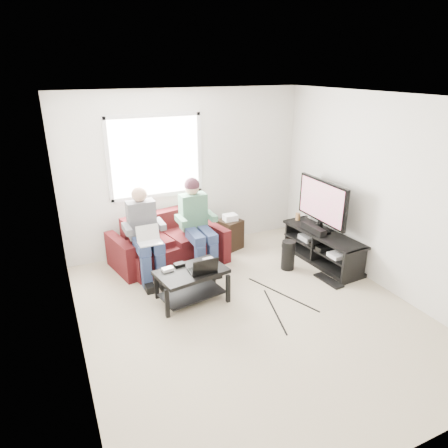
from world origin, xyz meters
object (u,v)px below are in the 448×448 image
Objects in this scene: sofa at (168,245)px; tv_stand at (322,249)px; end_table at (230,233)px; coffee_table at (192,278)px; subwoofer at (288,255)px; tv at (322,203)px.

tv_stand is (2.22, -0.99, -0.07)m from sofa.
sofa reaches higher than end_table.
coffee_table is 2.11× the size of subwoofer.
sofa is 1.87m from subwoofer.
subwoofer is (-0.62, -0.09, -0.72)m from tv.
tv reaches higher than sofa.
tv is 1.61m from end_table.
sofa is 1.19× the size of tv_stand.
tv is at bearing 7.89° from subwoofer.
tv is 1.82× the size of end_table.
end_table is (1.12, 0.07, -0.02)m from sofa.
subwoofer is (-0.62, 0.01, 0.01)m from tv_stand.
end_table is at bearing 135.81° from tv_stand.
tv is 0.96m from subwoofer.
subwoofer is (1.59, -0.98, -0.06)m from sofa.
tv_stand is (2.26, 0.20, -0.10)m from coffee_table.
tv_stand is 1.53m from end_table.
coffee_table is 1.59× the size of end_table.
coffee_table is (-0.04, -1.20, 0.03)m from sofa.
tv_stand is at bearing -24.13° from sofa.
coffee_table is 1.72m from end_table.
sofa reaches higher than coffee_table.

